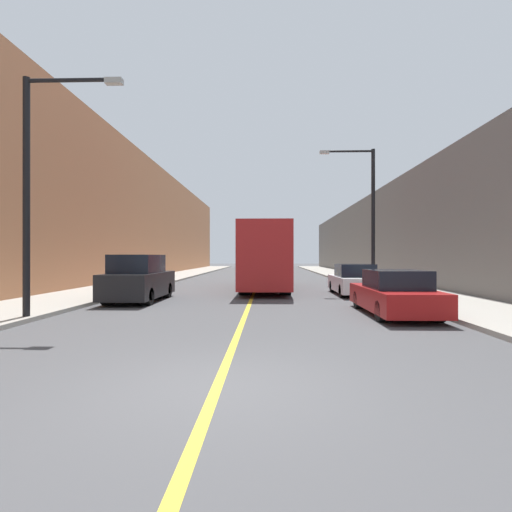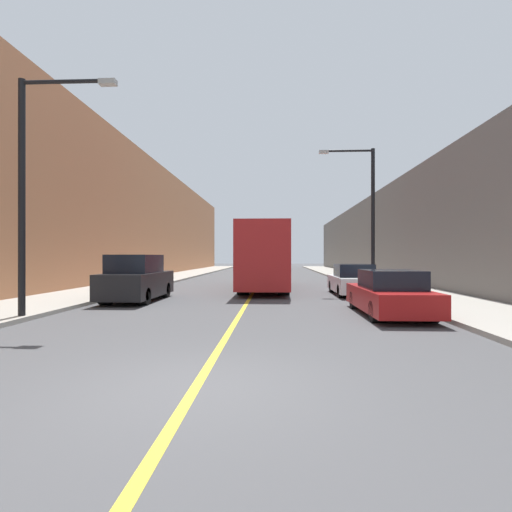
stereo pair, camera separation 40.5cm
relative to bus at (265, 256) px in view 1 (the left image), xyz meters
The scene contains 12 objects.
ground_plane 17.35m from the bus, 91.92° to the right, with size 200.00×200.00×0.00m, color #474749.
sidewalk_left 15.45m from the bus, 123.67° to the left, with size 3.77×72.00×0.14m, color #9E998E.
sidewalk_right 14.84m from the bus, 60.06° to the left, with size 3.77×72.00×0.14m, color #9E998E.
building_row_left 18.12m from the bus, 134.15° to the left, with size 4.00×72.00×10.70m, color #B2724C.
building_row_right 17.11m from the bus, 48.64° to the left, with size 4.00×72.00×7.45m, color #66605B.
road_center_line 12.92m from the bus, 92.59° to the left, with size 0.16×72.00×0.01m, color gold.
bus is the anchor object (origin of this frame).
parked_suv_left 8.27m from the bus, 130.06° to the right, with size 1.91×4.70×1.96m.
car_right_near 10.85m from the bus, 66.83° to the right, with size 1.87×4.79×1.45m.
car_right_mid 5.55m from the bus, 35.96° to the right, with size 1.88×4.48×1.52m.
street_lamp_left 13.43m from the bus, 120.05° to the right, with size 2.95×0.24×7.00m.
street_lamp_right 6.23m from the bus, 14.90° to the right, with size 2.95×0.24×7.48m.
Camera 1 is at (0.74, -5.68, 1.89)m, focal length 28.00 mm.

